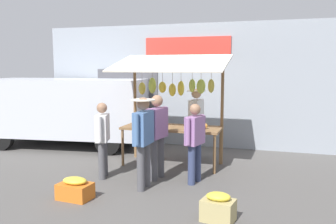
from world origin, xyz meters
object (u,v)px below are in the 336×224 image
(market_stall, at_px, (173,96))
(vendor_with_sunhat, at_px, (196,117))
(parked_van, at_px, (62,106))
(produce_crate_side, at_px, (75,189))
(shopper_in_grey_tee, at_px, (157,131))
(produce_crate_near, at_px, (218,208))
(shopper_with_ponytail, at_px, (143,135))
(shopper_in_striped_shirt, at_px, (103,135))
(shopper_with_shopping_bag, at_px, (195,138))

(market_stall, relative_size, vendor_with_sunhat, 1.47)
(parked_van, height_order, produce_crate_side, parked_van)
(market_stall, relative_size, shopper_in_grey_tee, 1.49)
(parked_van, xyz_separation_m, produce_crate_near, (-5.05, 3.66, -0.93))
(produce_crate_side, bearing_deg, shopper_with_ponytail, -137.95)
(shopper_in_grey_tee, xyz_separation_m, parked_van, (3.57, -2.07, 0.15))
(produce_crate_near, distance_m, produce_crate_side, 2.45)
(shopper_with_ponytail, relative_size, produce_crate_side, 2.87)
(parked_van, distance_m, produce_crate_near, 6.30)
(shopper_in_striped_shirt, bearing_deg, produce_crate_near, -134.71)
(shopper_with_ponytail, distance_m, parked_van, 4.44)
(market_stall, height_order, shopper_with_ponytail, market_stall)
(shopper_with_ponytail, distance_m, shopper_with_shopping_bag, 1.01)
(vendor_with_sunhat, xyz_separation_m, shopper_in_grey_tee, (0.37, 1.80, -0.04))
(shopper_with_shopping_bag, bearing_deg, shopper_with_ponytail, 140.44)
(market_stall, xyz_separation_m, shopper_with_shopping_bag, (-0.76, 1.13, -0.69))
(shopper_with_ponytail, bearing_deg, produce_crate_side, 133.70)
(shopper_in_grey_tee, height_order, produce_crate_near, shopper_in_grey_tee)
(shopper_in_striped_shirt, distance_m, shopper_with_ponytail, 1.10)
(shopper_with_shopping_bag, height_order, shopper_in_grey_tee, shopper_in_grey_tee)
(shopper_in_striped_shirt, xyz_separation_m, parked_van, (2.50, -2.32, 0.26))
(vendor_with_sunhat, height_order, shopper_in_grey_tee, vendor_with_sunhat)
(vendor_with_sunhat, xyz_separation_m, shopper_with_ponytail, (0.42, 2.42, -0.01))
(shopper_with_ponytail, xyz_separation_m, produce_crate_side, (0.92, 0.83, -0.82))
(shopper_with_shopping_bag, xyz_separation_m, produce_crate_side, (1.73, 1.43, -0.70))
(market_stall, relative_size, shopper_in_striped_shirt, 1.65)
(market_stall, bearing_deg, produce_crate_side, 69.25)
(parked_van, height_order, produce_crate_near, parked_van)
(shopper_in_striped_shirt, relative_size, shopper_with_shopping_bag, 0.99)
(vendor_with_sunhat, xyz_separation_m, parked_van, (3.94, -0.28, 0.11))
(shopper_with_shopping_bag, distance_m, produce_crate_side, 2.35)
(shopper_with_shopping_bag, bearing_deg, vendor_with_sunhat, 26.16)
(shopper_in_striped_shirt, bearing_deg, vendor_with_sunhat, -52.15)
(shopper_with_ponytail, distance_m, produce_crate_near, 1.97)
(produce_crate_near, bearing_deg, shopper_in_striped_shirt, -27.72)
(shopper_in_striped_shirt, distance_m, produce_crate_near, 2.95)
(shopper_with_shopping_bag, distance_m, parked_van, 4.82)
(shopper_with_shopping_bag, bearing_deg, parked_van, 78.14)
(vendor_with_sunhat, distance_m, produce_crate_near, 3.65)
(shopper_with_ponytail, bearing_deg, vendor_with_sunhat, -8.11)
(vendor_with_sunhat, distance_m, shopper_in_striped_shirt, 2.50)
(vendor_with_sunhat, relative_size, shopper_in_grey_tee, 1.01)
(market_stall, bearing_deg, shopper_in_grey_tee, 89.77)
(shopper_with_shopping_bag, xyz_separation_m, parked_van, (4.34, -2.10, 0.25))
(vendor_with_sunhat, distance_m, parked_van, 3.95)
(shopper_with_ponytail, xyz_separation_m, produce_crate_near, (-1.52, 0.96, -0.80))
(shopper_with_ponytail, relative_size, shopper_in_grey_tee, 1.00)
(market_stall, height_order, shopper_in_grey_tee, market_stall)
(parked_van, relative_size, produce_crate_near, 8.97)
(shopper_with_ponytail, height_order, produce_crate_side, shopper_with_ponytail)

